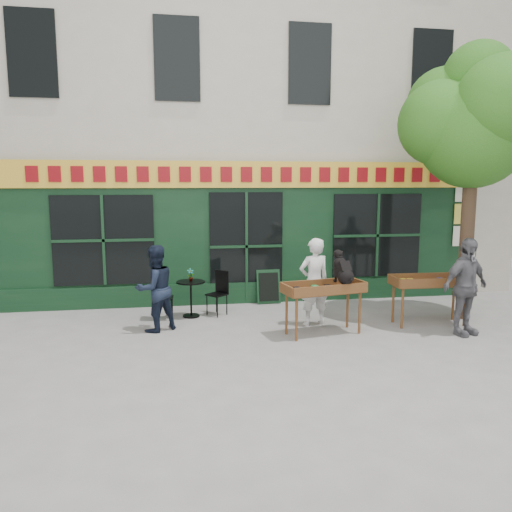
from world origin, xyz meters
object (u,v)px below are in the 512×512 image
object	(u,v)px
woman	(314,282)
bistro_table	(191,292)
man_right	(465,287)
dog	(343,266)
book_cart_right	(430,284)
book_cart_center	(324,291)
man_left	(155,288)

from	to	relation	value
woman	bistro_table	xyz separation A→B (m)	(-2.40, 0.98, -0.33)
man_right	woman	bearing A→B (deg)	138.60
dog	bistro_table	bearing A→B (deg)	137.74
woman	man_right	world-z (taller)	man_right
book_cart_right	man_right	xyz separation A→B (m)	(0.30, -0.75, 0.09)
man_right	dog	bearing A→B (deg)	151.52
book_cart_center	bistro_table	xyz separation A→B (m)	(-2.40, 1.63, -0.28)
book_cart_right	bistro_table	bearing A→B (deg)	165.85
book_cart_center	book_cart_right	xyz separation A→B (m)	(2.28, 0.30, 0.00)
bistro_table	woman	bearing A→B (deg)	-22.16
dog	book_cart_right	bearing A→B (deg)	-0.58
woman	man_left	bearing A→B (deg)	-12.29
man_right	bistro_table	distance (m)	5.41
book_cart_right	man_left	xyz separation A→B (m)	(-5.38, 0.43, 0.00)
book_cart_right	bistro_table	size ratio (longest dim) A/B	2.00
book_cart_right	man_right	bearing A→B (deg)	-66.51
dog	woman	xyz separation A→B (m)	(-0.35, 0.70, -0.42)
dog	woman	bearing A→B (deg)	105.70
woman	man_right	distance (m)	2.80
dog	book_cart_right	distance (m)	2.02
dog	bistro_table	xyz separation A→B (m)	(-2.75, 1.68, -0.75)
dog	man_right	size ratio (longest dim) A/B	0.33
bistro_table	man_left	bearing A→B (deg)	-127.87
book_cart_right	dog	bearing A→B (deg)	-168.03
dog	woman	size ratio (longest dim) A/B	0.34
woman	book_cart_right	bearing A→B (deg)	160.41
woman	man_right	size ratio (longest dim) A/B	0.96
dog	man_right	world-z (taller)	man_right
book_cart_right	man_right	size ratio (longest dim) A/B	0.83
man_right	book_cart_right	bearing A→B (deg)	93.49
man_right	bistro_table	bearing A→B (deg)	139.04
dog	woman	world-z (taller)	woman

